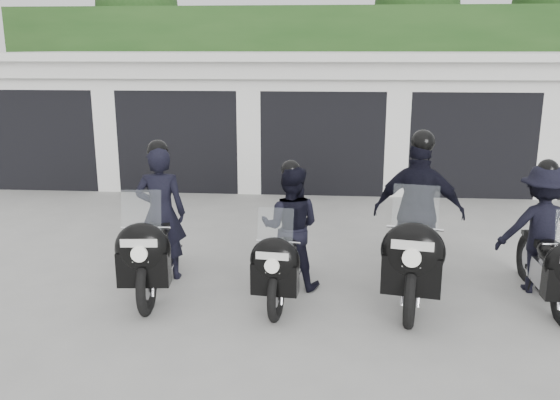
# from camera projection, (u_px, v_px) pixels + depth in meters

# --- Properties ---
(ground) EXTENTS (80.00, 80.00, 0.00)m
(ground) POSITION_uv_depth(u_px,v_px,m) (317.00, 299.00, 7.45)
(ground) COLOR #9D9C97
(ground) RESTS_ON ground
(garage_block) EXTENTS (16.40, 6.80, 2.96)m
(garage_block) POSITION_uv_depth(u_px,v_px,m) (323.00, 115.00, 14.87)
(garage_block) COLOR silver
(garage_block) RESTS_ON ground
(background_vegetation) EXTENTS (20.00, 3.90, 5.80)m
(background_vegetation) POSITION_uv_depth(u_px,v_px,m) (337.00, 57.00, 19.20)
(background_vegetation) COLOR #1B3B15
(background_vegetation) RESTS_ON ground
(police_bike_a) EXTENTS (0.79, 2.26, 1.96)m
(police_bike_a) POSITION_uv_depth(u_px,v_px,m) (157.00, 230.00, 7.67)
(police_bike_a) COLOR black
(police_bike_a) RESTS_ON ground
(police_bike_b) EXTENTS (0.85, 2.01, 1.75)m
(police_bike_b) POSITION_uv_depth(u_px,v_px,m) (288.00, 237.00, 7.51)
(police_bike_b) COLOR black
(police_bike_b) RESTS_ON ground
(police_bike_c) EXTENTS (1.27, 2.43, 2.14)m
(police_bike_c) POSITION_uv_depth(u_px,v_px,m) (417.00, 224.00, 7.50)
(police_bike_c) COLOR black
(police_bike_c) RESTS_ON ground
(police_bike_d) EXTENTS (1.08, 2.05, 1.79)m
(police_bike_d) POSITION_uv_depth(u_px,v_px,m) (545.00, 238.00, 7.39)
(police_bike_d) COLOR black
(police_bike_d) RESTS_ON ground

